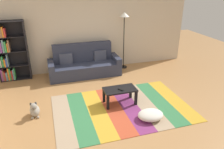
{
  "coord_description": "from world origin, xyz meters",
  "views": [
    {
      "loc": [
        -1.48,
        -4.54,
        2.88
      ],
      "look_at": [
        0.03,
        0.33,
        0.65
      ],
      "focal_mm": 35.08,
      "sensor_mm": 36.0,
      "label": 1
    }
  ],
  "objects_px": {
    "bookshelf": "(8,52)",
    "standing_lamp": "(124,22)",
    "pouf": "(151,115)",
    "couch": "(84,65)",
    "dog": "(35,110)",
    "coffee_table": "(120,92)",
    "tv_remote": "(121,90)"
  },
  "relations": [
    {
      "from": "standing_lamp",
      "to": "couch",
      "type": "bearing_deg",
      "value": -171.06
    },
    {
      "from": "dog",
      "to": "standing_lamp",
      "type": "bearing_deg",
      "value": 37.27
    },
    {
      "from": "couch",
      "to": "standing_lamp",
      "type": "bearing_deg",
      "value": 8.94
    },
    {
      "from": "couch",
      "to": "standing_lamp",
      "type": "distance_m",
      "value": 1.91
    },
    {
      "from": "couch",
      "to": "standing_lamp",
      "type": "xyz_separation_m",
      "value": [
        1.42,
        0.22,
        1.25
      ]
    },
    {
      "from": "bookshelf",
      "to": "standing_lamp",
      "type": "relative_size",
      "value": 0.95
    },
    {
      "from": "pouf",
      "to": "tv_remote",
      "type": "distance_m",
      "value": 0.94
    },
    {
      "from": "dog",
      "to": "standing_lamp",
      "type": "xyz_separation_m",
      "value": [
        2.95,
        2.25,
        1.43
      ]
    },
    {
      "from": "couch",
      "to": "standing_lamp",
      "type": "height_order",
      "value": "standing_lamp"
    },
    {
      "from": "coffee_table",
      "to": "tv_remote",
      "type": "xyz_separation_m",
      "value": [
        -0.0,
        -0.07,
        0.09
      ]
    },
    {
      "from": "couch",
      "to": "dog",
      "type": "distance_m",
      "value": 2.54
    },
    {
      "from": "pouf",
      "to": "coffee_table",
      "type": "bearing_deg",
      "value": 117.57
    },
    {
      "from": "standing_lamp",
      "to": "tv_remote",
      "type": "relative_size",
      "value": 12.7
    },
    {
      "from": "bookshelf",
      "to": "dog",
      "type": "relative_size",
      "value": 4.54
    },
    {
      "from": "coffee_table",
      "to": "pouf",
      "type": "relative_size",
      "value": 1.37
    },
    {
      "from": "coffee_table",
      "to": "couch",
      "type": "bearing_deg",
      "value": 103.54
    },
    {
      "from": "couch",
      "to": "coffee_table",
      "type": "xyz_separation_m",
      "value": [
        0.5,
        -2.07,
        -0.0
      ]
    },
    {
      "from": "coffee_table",
      "to": "pouf",
      "type": "xyz_separation_m",
      "value": [
        0.44,
        -0.84,
        -0.23
      ]
    },
    {
      "from": "couch",
      "to": "bookshelf",
      "type": "relative_size",
      "value": 1.25
    },
    {
      "from": "standing_lamp",
      "to": "tv_remote",
      "type": "height_order",
      "value": "standing_lamp"
    },
    {
      "from": "dog",
      "to": "pouf",
      "type": "bearing_deg",
      "value": -19.69
    },
    {
      "from": "couch",
      "to": "tv_remote",
      "type": "relative_size",
      "value": 15.07
    },
    {
      "from": "bookshelf",
      "to": "tv_remote",
      "type": "distance_m",
      "value": 3.67
    },
    {
      "from": "bookshelf",
      "to": "tv_remote",
      "type": "height_order",
      "value": "bookshelf"
    },
    {
      "from": "bookshelf",
      "to": "standing_lamp",
      "type": "xyz_separation_m",
      "value": [
        3.65,
        -0.06,
        0.71
      ]
    },
    {
      "from": "pouf",
      "to": "standing_lamp",
      "type": "distance_m",
      "value": 3.5
    },
    {
      "from": "couch",
      "to": "bookshelf",
      "type": "xyz_separation_m",
      "value": [
        -2.22,
        0.28,
        0.54
      ]
    },
    {
      "from": "couch",
      "to": "dog",
      "type": "height_order",
      "value": "couch"
    },
    {
      "from": "pouf",
      "to": "dog",
      "type": "relative_size",
      "value": 1.47
    },
    {
      "from": "coffee_table",
      "to": "dog",
      "type": "distance_m",
      "value": 2.03
    },
    {
      "from": "bookshelf",
      "to": "pouf",
      "type": "bearing_deg",
      "value": -45.27
    },
    {
      "from": "couch",
      "to": "bookshelf",
      "type": "distance_m",
      "value": 2.31
    }
  ]
}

